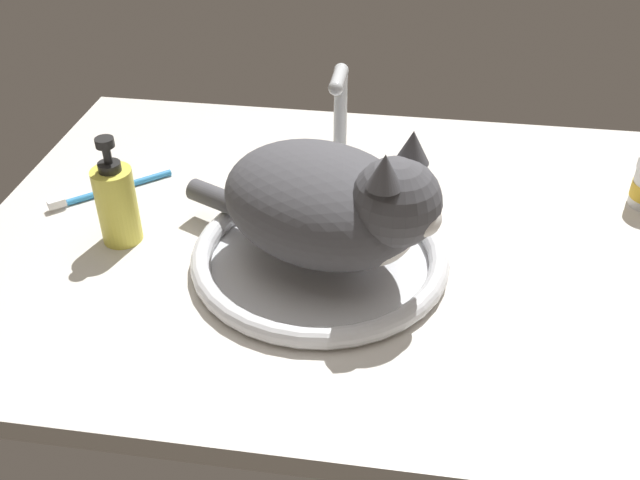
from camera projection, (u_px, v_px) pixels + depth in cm
name	position (u px, v px, depth cm)	size (l,w,h in cm)	color
countertop	(343.00, 242.00, 104.34)	(105.80, 78.79, 3.00)	silver
sink_basin	(320.00, 257.00, 96.99)	(34.89, 34.89, 2.75)	white
faucet	(339.00, 145.00, 109.58)	(21.16, 9.10, 20.33)	silver
cat	(334.00, 204.00, 90.65)	(37.44, 29.85, 19.08)	#4C4C51
soap_pump_bottle	(117.00, 203.00, 98.92)	(5.59, 5.59, 16.07)	#E5DB4C
toothbrush	(109.00, 190.00, 112.05)	(15.44, 13.64, 1.70)	#338CD1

